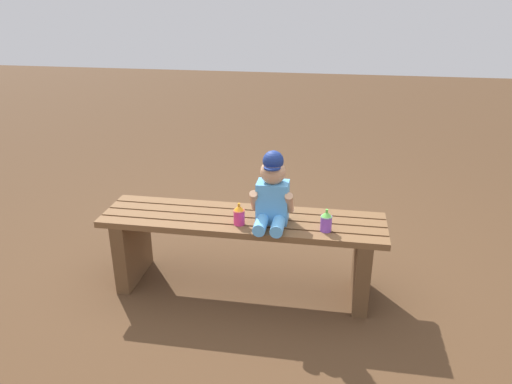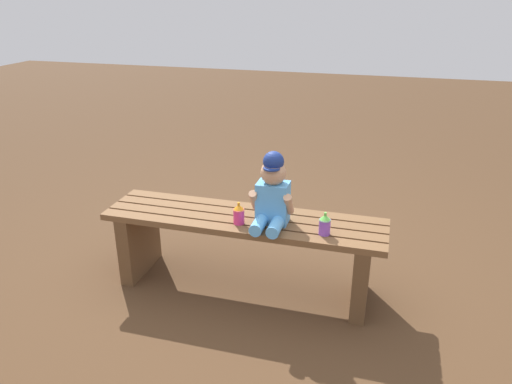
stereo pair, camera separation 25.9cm
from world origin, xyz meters
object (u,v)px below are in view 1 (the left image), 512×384
(park_bench, at_px, (243,241))
(child_figure, at_px, (272,193))
(sippy_cup_left, at_px, (239,214))
(sippy_cup_right, at_px, (326,221))

(park_bench, xyz_separation_m, child_figure, (0.17, -0.04, 0.33))
(sippy_cup_left, bearing_deg, child_figure, 16.53)
(park_bench, height_order, child_figure, child_figure)
(child_figure, relative_size, sippy_cup_right, 3.26)
(park_bench, bearing_deg, sippy_cup_left, -89.85)
(sippy_cup_left, xyz_separation_m, sippy_cup_right, (0.47, 0.00, 0.00))
(child_figure, xyz_separation_m, sippy_cup_right, (0.29, -0.05, -0.12))
(park_bench, height_order, sippy_cup_right, sippy_cup_right)
(park_bench, height_order, sippy_cup_left, sippy_cup_left)
(park_bench, xyz_separation_m, sippy_cup_right, (0.47, -0.09, 0.21))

